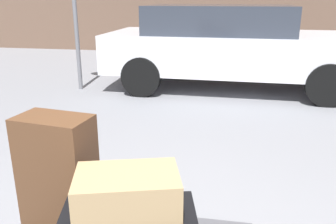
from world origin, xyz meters
TOP-DOWN VIEW (x-y plane):
  - suitcase_brown_stacked_top at (-0.40, 0.14)m, footprint 0.40×0.27m
  - duffel_bag_tan_topmost_pile at (0.05, -0.09)m, footprint 0.51×0.41m
  - parked_car at (0.42, 4.88)m, footprint 4.33×1.98m
  - bollard_kerb_near at (2.64, 6.63)m, footprint 0.24×0.24m
  - no_parking_sign at (-2.13, 4.31)m, footprint 0.50×0.11m

SIDE VIEW (x-z plane):
  - bollard_kerb_near at x=2.64m, z-range 0.00..0.66m
  - suitcase_brown_stacked_top at x=-0.40m, z-range 0.34..0.98m
  - duffel_bag_tan_topmost_pile at x=0.05m, z-range 0.63..0.83m
  - parked_car at x=0.42m, z-range 0.05..1.47m
  - no_parking_sign at x=-2.13m, z-range 0.28..2.61m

